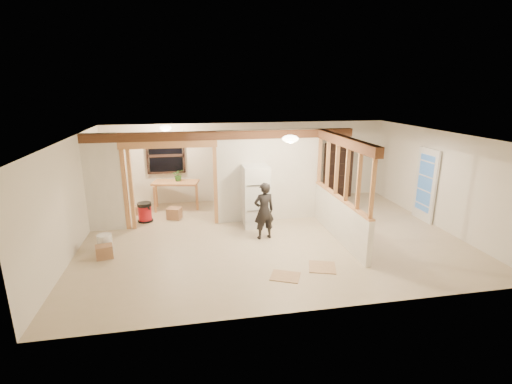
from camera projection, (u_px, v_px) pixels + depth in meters
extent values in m
cube|color=#C8B194|center=(271.00, 236.00, 9.23)|extent=(9.00, 6.50, 0.01)
cube|color=white|center=(272.00, 135.00, 8.54)|extent=(9.00, 6.50, 0.01)
cube|color=silver|center=(249.00, 162.00, 11.96)|extent=(9.00, 0.01, 2.50)
cube|color=silver|center=(317.00, 241.00, 5.81)|extent=(9.00, 0.01, 2.50)
cube|color=silver|center=(71.00, 197.00, 8.09)|extent=(0.01, 6.50, 2.50)
cube|color=silver|center=(439.00, 179.00, 9.68)|extent=(0.01, 6.50, 2.50)
cube|color=silver|center=(104.00, 183.00, 9.30)|extent=(0.90, 0.12, 2.50)
cube|color=silver|center=(269.00, 176.00, 10.05)|extent=(2.80, 0.12, 2.50)
cube|color=tan|center=(171.00, 186.00, 9.64)|extent=(2.46, 0.14, 2.20)
cube|color=brown|center=(224.00, 135.00, 9.53)|extent=(7.00, 0.18, 0.22)
cube|color=brown|center=(344.00, 141.00, 8.48)|extent=(0.18, 3.30, 0.22)
cube|color=silver|center=(339.00, 218.00, 8.99)|extent=(0.12, 3.20, 1.00)
cube|color=tan|center=(342.00, 172.00, 8.68)|extent=(0.14, 3.20, 1.32)
cube|color=black|center=(166.00, 156.00, 11.34)|extent=(1.12, 0.10, 1.10)
cube|color=white|center=(426.00, 185.00, 10.11)|extent=(0.12, 0.86, 2.00)
ellipsoid|color=#FFEABF|center=(290.00, 139.00, 8.13)|extent=(0.36, 0.36, 0.16)
ellipsoid|color=#FFEABF|center=(166.00, 128.00, 10.28)|extent=(0.32, 0.32, 0.14)
ellipsoid|color=#FFD88C|center=(185.00, 142.00, 9.79)|extent=(0.07, 0.07, 0.07)
cube|color=white|center=(256.00, 196.00, 9.73)|extent=(0.67, 0.65, 1.62)
imported|color=black|center=(264.00, 211.00, 8.91)|extent=(0.57, 0.42, 1.41)
cube|color=tan|center=(176.00, 195.00, 11.23)|extent=(1.44, 0.92, 0.84)
imported|color=#265828|center=(178.00, 175.00, 11.15)|extent=(0.34, 0.29, 0.36)
cylinder|color=#AB131B|center=(145.00, 212.00, 10.16)|extent=(0.43, 0.43, 0.55)
cube|color=black|center=(338.00, 170.00, 12.37)|extent=(0.90, 0.30, 1.80)
cylinder|color=white|center=(105.00, 243.00, 8.31)|extent=(0.42, 0.42, 0.40)
cube|color=#A4734F|center=(174.00, 213.00, 10.41)|extent=(0.45, 0.41, 0.31)
cube|color=#A4734F|center=(139.00, 210.00, 10.80)|extent=(0.30, 0.30, 0.24)
cube|color=#A4734F|center=(104.00, 252.00, 8.01)|extent=(0.40, 0.35, 0.28)
cube|color=tan|center=(322.00, 267.00, 7.61)|extent=(0.67, 0.67, 0.02)
cube|color=tan|center=(285.00, 276.00, 7.24)|extent=(0.69, 0.63, 0.02)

